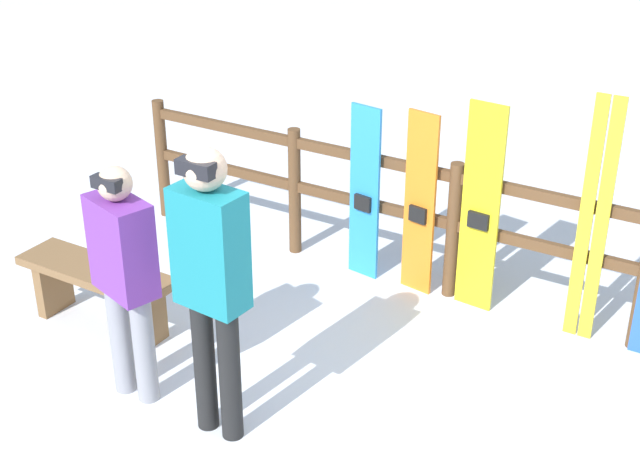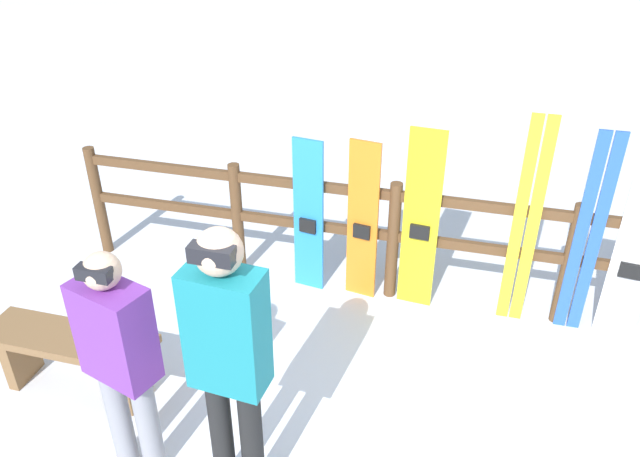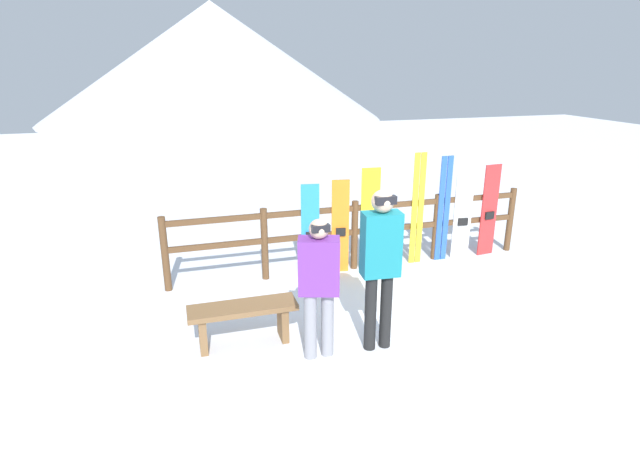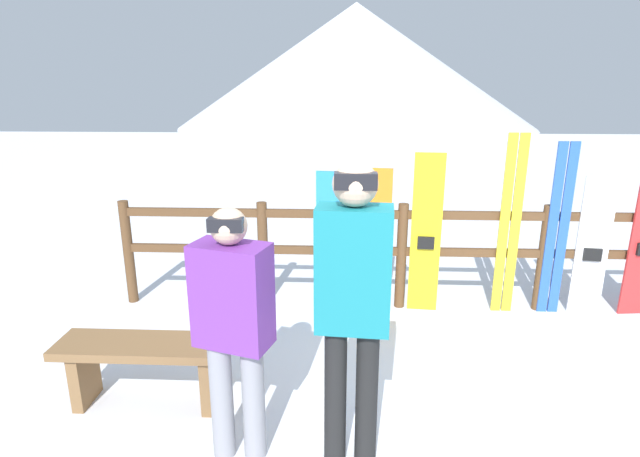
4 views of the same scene
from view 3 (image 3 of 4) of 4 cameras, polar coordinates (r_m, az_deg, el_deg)
name	(u,v)px [view 3 (image 3 of 4)]	position (r m, az deg, el deg)	size (l,w,h in m)	color
ground_plane	(406,325)	(6.20, 9.79, -10.81)	(40.00, 40.00, 0.00)	white
mountain_backdrop	(213,61)	(28.73, -12.11, 18.19)	(18.00, 18.00, 6.00)	silver
fence	(355,229)	(7.47, 3.98, 0.00)	(5.57, 0.10, 1.06)	brown
bench	(243,316)	(5.65, -8.79, -9.86)	(1.19, 0.36, 0.48)	brown
person_teal	(380,258)	(5.25, 6.93, -3.34)	(0.42, 0.25, 1.80)	black
person_purple	(319,280)	(5.13, -0.12, -5.89)	(0.47, 0.34, 1.54)	gray
snowboard_blue	(310,231)	(7.19, -1.12, -0.30)	(0.26, 0.08, 1.38)	#288CE0
snowboard_orange	(340,227)	(7.32, 2.33, 0.16)	(0.26, 0.09, 1.41)	orange
snowboard_yellow	(370,220)	(7.45, 5.72, 1.01)	(0.29, 0.07, 1.56)	yellow
ski_pair_yellow	(418,209)	(7.74, 11.09, 2.17)	(0.20, 0.02, 1.74)	yellow
ski_pair_blue	(444,209)	(7.97, 13.95, 2.15)	(0.19, 0.02, 1.67)	blue
snowboard_white	(462,217)	(8.19, 15.96, 1.22)	(0.29, 0.08, 1.35)	white
snowboard_red	(489,211)	(8.43, 18.76, 1.93)	(0.30, 0.08, 1.49)	red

